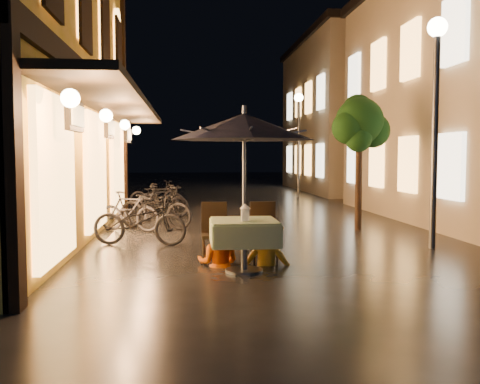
{
  "coord_description": "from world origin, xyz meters",
  "views": [
    {
      "loc": [
        -1.56,
        -7.45,
        1.74
      ],
      "look_at": [
        -0.71,
        0.96,
        1.15
      ],
      "focal_mm": 40.0,
      "sensor_mm": 36.0,
      "label": 1
    }
  ],
  "objects": [
    {
      "name": "bicycle_5",
      "position": [
        -2.3,
        8.59,
        0.44
      ],
      "size": [
        1.53,
        0.91,
        0.89
      ],
      "primitive_type": "imported",
      "rotation": [
        0.0,
        0.0,
        1.93
      ],
      "color": "black",
      "rests_on": "ground"
    },
    {
      "name": "bicycle_2",
      "position": [
        -2.29,
        5.19,
        0.5
      ],
      "size": [
        1.99,
        1.39,
        0.99
      ],
      "primitive_type": "imported",
      "rotation": [
        0.0,
        0.0,
        1.14
      ],
      "color": "black",
      "rests_on": "ground"
    },
    {
      "name": "cafe_chair_left",
      "position": [
        -1.11,
        1.09,
        0.54
      ],
      "size": [
        0.42,
        0.42,
        0.97
      ],
      "color": "black",
      "rests_on": "ground"
    },
    {
      "name": "person_orange",
      "position": [
        -1.06,
        0.88,
        0.71
      ],
      "size": [
        0.8,
        0.69,
        1.42
      ],
      "primitive_type": "imported",
      "rotation": [
        0.0,
        0.0,
        2.89
      ],
      "color": "#C84F03",
      "rests_on": "ground"
    },
    {
      "name": "cafe_table",
      "position": [
        -0.71,
        0.36,
        0.59
      ],
      "size": [
        0.99,
        0.99,
        0.78
      ],
      "color": "#59595E",
      "rests_on": "ground"
    },
    {
      "name": "bicycle_0",
      "position": [
        -2.45,
        2.88,
        0.48
      ],
      "size": [
        1.92,
        1.0,
        0.96
      ],
      "primitive_type": "imported",
      "rotation": [
        0.0,
        0.0,
        1.36
      ],
      "color": "black",
      "rests_on": "ground"
    },
    {
      "name": "cafe_chair_right",
      "position": [
        -0.31,
        1.09,
        0.54
      ],
      "size": [
        0.42,
        0.42,
        0.97
      ],
      "color": "black",
      "rests_on": "ground"
    },
    {
      "name": "patio_umbrella",
      "position": [
        -0.71,
        0.36,
        2.15
      ],
      "size": [
        2.13,
        2.13,
        2.46
      ],
      "color": "#59595E",
      "rests_on": "ground"
    },
    {
      "name": "bicycle_6",
      "position": [
        -2.58,
        10.0,
        0.45
      ],
      "size": [
        1.81,
        1.25,
        0.9
      ],
      "primitive_type": "imported",
      "rotation": [
        0.0,
        0.0,
        1.99
      ],
      "color": "black",
      "rests_on": "ground"
    },
    {
      "name": "streetlamp_near",
      "position": [
        3.0,
        2.0,
        2.92
      ],
      "size": [
        0.36,
        0.36,
        4.23
      ],
      "color": "#59595E",
      "rests_on": "ground"
    },
    {
      "name": "bicycle_4",
      "position": [
        -2.28,
        8.07,
        0.42
      ],
      "size": [
        1.7,
        0.99,
        0.85
      ],
      "primitive_type": "imported",
      "rotation": [
        0.0,
        0.0,
        1.28
      ],
      "color": "black",
      "rests_on": "ground"
    },
    {
      "name": "street_tree",
      "position": [
        2.41,
        4.51,
        2.42
      ],
      "size": [
        1.43,
        1.2,
        3.15
      ],
      "color": "black",
      "rests_on": "ground"
    },
    {
      "name": "bicycle_1",
      "position": [
        -2.85,
        4.78,
        0.46
      ],
      "size": [
        1.56,
        1.0,
        0.91
      ],
      "primitive_type": "imported",
      "rotation": [
        0.0,
        0.0,
        1.16
      ],
      "color": "black",
      "rests_on": "ground"
    },
    {
      "name": "streetlamp_far",
      "position": [
        3.0,
        14.0,
        2.92
      ],
      "size": [
        0.36,
        0.36,
        4.23
      ],
      "color": "#59595E",
      "rests_on": "ground"
    },
    {
      "name": "table_lantern",
      "position": [
        -0.71,
        0.22,
        0.92
      ],
      "size": [
        0.16,
        0.16,
        0.25
      ],
      "color": "white",
      "rests_on": "cafe_table"
    },
    {
      "name": "east_building_far",
      "position": [
        7.49,
        18.0,
        3.66
      ],
      "size": [
        7.3,
        10.3,
        7.3
      ],
      "color": "tan",
      "rests_on": "ground"
    },
    {
      "name": "person_yellow",
      "position": [
        -0.29,
        0.87,
        0.74
      ],
      "size": [
        1.03,
        0.7,
        1.48
      ],
      "primitive_type": "imported",
      "rotation": [
        0.0,
        0.0,
        2.98
      ],
      "color": "orange",
      "rests_on": "ground"
    },
    {
      "name": "ground",
      "position": [
        0.0,
        0.0,
        0.0
      ],
      "size": [
        90.0,
        90.0,
        0.0
      ],
      "primitive_type": "plane",
      "color": "black",
      "rests_on": "ground"
    },
    {
      "name": "bicycle_3",
      "position": [
        -2.21,
        6.97,
        0.46
      ],
      "size": [
        1.59,
        0.91,
        0.92
      ],
      "primitive_type": "imported",
      "rotation": [
        0.0,
        0.0,
        1.9
      ],
      "color": "black",
      "rests_on": "ground"
    }
  ]
}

